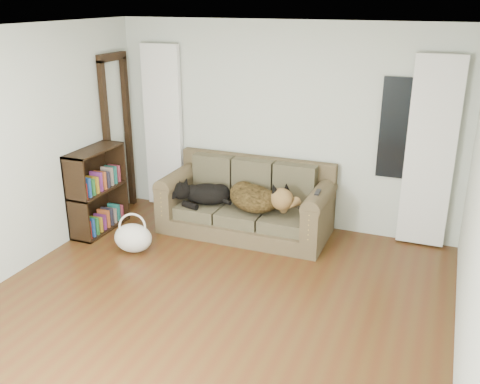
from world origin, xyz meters
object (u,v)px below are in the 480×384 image
at_px(tote_bag, 133,239).
at_px(bookshelf, 98,193).
at_px(sofa, 245,199).
at_px(dog_black_lab, 205,194).
at_px(dog_shepherd, 256,200).

distance_m(tote_bag, bookshelf, 0.91).
height_order(sofa, dog_black_lab, sofa).
relative_size(sofa, dog_shepherd, 2.75).
bearing_deg(sofa, dog_shepherd, -20.29).
bearing_deg(dog_shepherd, dog_black_lab, 37.33).
bearing_deg(bookshelf, dog_shepherd, 9.30).
distance_m(sofa, dog_shepherd, 0.19).
relative_size(sofa, tote_bag, 4.51).
relative_size(dog_shepherd, tote_bag, 1.64).
relative_size(sofa, dog_black_lab, 3.47).
distance_m(sofa, tote_bag, 1.47).
xyz_separation_m(dog_shepherd, tote_bag, (-1.21, -0.95, -0.33)).
bearing_deg(dog_shepherd, bookshelf, 51.48).
xyz_separation_m(sofa, bookshelf, (-1.78, -0.62, 0.05)).
bearing_deg(sofa, tote_bag, -135.67).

